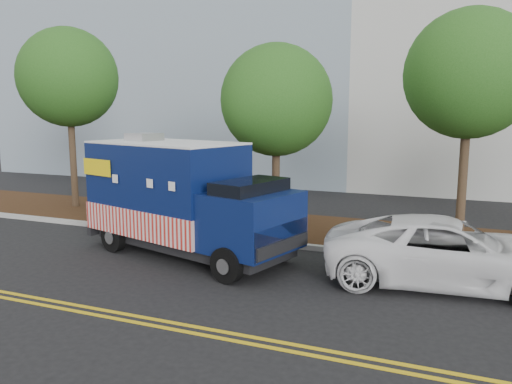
% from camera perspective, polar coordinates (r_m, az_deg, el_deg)
% --- Properties ---
extents(ground, '(120.00, 120.00, 0.00)m').
position_cam_1_polar(ground, '(14.50, -7.62, -6.67)').
color(ground, black).
rests_on(ground, ground).
extents(curb, '(120.00, 0.18, 0.15)m').
position_cam_1_polar(curb, '(15.66, -5.09, -5.13)').
color(curb, '#9E9E99').
rests_on(curb, ground).
extents(mulch_strip, '(120.00, 4.00, 0.15)m').
position_cam_1_polar(mulch_strip, '(17.51, -1.96, -3.57)').
color(mulch_strip, black).
rests_on(mulch_strip, ground).
extents(centerline_near, '(120.00, 0.10, 0.01)m').
position_cam_1_polar(centerline_near, '(11.06, -19.33, -12.20)').
color(centerline_near, gold).
rests_on(centerline_near, ground).
extents(centerline_far, '(120.00, 0.10, 0.01)m').
position_cam_1_polar(centerline_far, '(10.88, -20.21, -12.60)').
color(centerline_far, gold).
rests_on(centerline_far, ground).
extents(tree_a, '(3.83, 3.83, 7.16)m').
position_cam_1_polar(tree_a, '(21.21, -20.66, 12.11)').
color(tree_a, '#38281C').
rests_on(tree_a, ground).
extents(tree_b, '(3.63, 3.63, 6.12)m').
position_cam_1_polar(tree_b, '(16.42, 2.34, 10.41)').
color(tree_b, '#38281C').
rests_on(tree_b, ground).
extents(tree_c, '(3.68, 3.68, 6.83)m').
position_cam_1_polar(tree_c, '(15.73, 23.22, 12.23)').
color(tree_c, '#38281C').
rests_on(tree_c, ground).
extents(sign_post, '(0.06, 0.06, 2.40)m').
position_cam_1_polar(sign_post, '(16.15, -7.17, -0.65)').
color(sign_post, '#473828').
rests_on(sign_post, ground).
extents(food_truck, '(6.68, 3.92, 3.32)m').
position_cam_1_polar(food_truck, '(13.92, -8.56, -0.99)').
color(food_truck, black).
rests_on(food_truck, ground).
extents(white_car, '(5.76, 3.08, 1.54)m').
position_cam_1_polar(white_car, '(12.28, 21.08, -6.41)').
color(white_car, white).
rests_on(white_car, ground).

